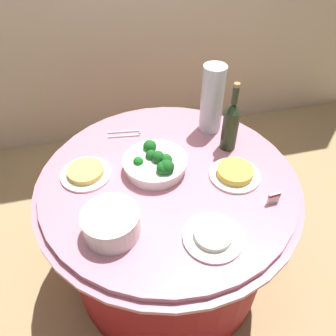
{
  "coord_description": "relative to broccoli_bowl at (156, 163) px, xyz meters",
  "views": [
    {
      "loc": [
        -0.24,
        -0.99,
        1.75
      ],
      "look_at": [
        0.0,
        0.0,
        0.79
      ],
      "focal_mm": 35.38,
      "sensor_mm": 36.0,
      "label": 1
    }
  ],
  "objects": [
    {
      "name": "ground_plane",
      "position": [
        0.04,
        -0.05,
        -0.78
      ],
      "size": [
        6.0,
        6.0,
        0.0
      ],
      "primitive_type": "plane",
      "color": "tan"
    },
    {
      "name": "buffet_table",
      "position": [
        0.04,
        -0.05,
        -0.41
      ],
      "size": [
        1.16,
        1.16,
        0.74
      ],
      "color": "maroon",
      "rests_on": "ground_plane"
    },
    {
      "name": "broccoli_bowl",
      "position": [
        0.0,
        0.0,
        0.0
      ],
      "size": [
        0.28,
        0.28,
        0.12
      ],
      "color": "white",
      "rests_on": "buffet_table"
    },
    {
      "name": "plate_stack",
      "position": [
        -0.22,
        -0.28,
        0.01
      ],
      "size": [
        0.21,
        0.21,
        0.1
      ],
      "color": "white",
      "rests_on": "buffet_table"
    },
    {
      "name": "wine_bottle",
      "position": [
        0.37,
        0.08,
        0.09
      ],
      "size": [
        0.07,
        0.07,
        0.34
      ],
      "color": "#232F19",
      "rests_on": "buffet_table"
    },
    {
      "name": "decorative_fruit_vase",
      "position": [
        0.33,
        0.24,
        0.12
      ],
      "size": [
        0.11,
        0.11,
        0.34
      ],
      "color": "silver",
      "rests_on": "buffet_table"
    },
    {
      "name": "serving_tongs",
      "position": [
        -0.09,
        0.29,
        -0.04
      ],
      "size": [
        0.17,
        0.06,
        0.01
      ],
      "color": "silver",
      "rests_on": "buffet_table"
    },
    {
      "name": "food_plate_fried_egg",
      "position": [
        0.32,
        -0.12,
        -0.02
      ],
      "size": [
        0.22,
        0.22,
        0.04
      ],
      "color": "white",
      "rests_on": "buffet_table"
    },
    {
      "name": "food_plate_rice",
      "position": [
        0.12,
        -0.4,
        -0.03
      ],
      "size": [
        0.22,
        0.22,
        0.03
      ],
      "color": "white",
      "rests_on": "buffet_table"
    },
    {
      "name": "food_plate_noodles",
      "position": [
        -0.3,
        0.04,
        -0.03
      ],
      "size": [
        0.22,
        0.22,
        0.04
      ],
      "color": "white",
      "rests_on": "buffet_table"
    },
    {
      "name": "label_placard_front",
      "position": [
        0.41,
        -0.3,
        -0.01
      ],
      "size": [
        0.05,
        0.01,
        0.05
      ],
      "color": "white",
      "rests_on": "buffet_table"
    }
  ]
}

